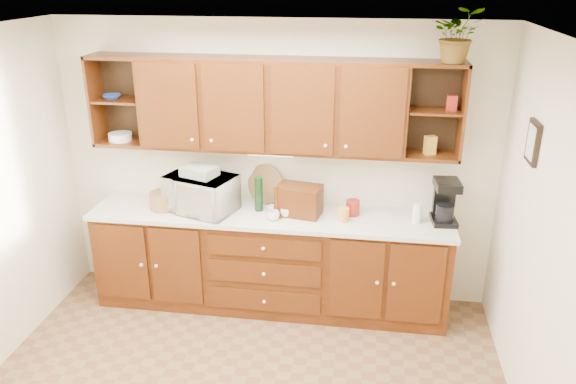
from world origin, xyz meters
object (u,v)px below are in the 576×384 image
(bread_box, at_px, (299,200))
(coffee_maker, at_px, (445,202))
(potted_plant, at_px, (458,35))
(microwave, at_px, (201,193))

(bread_box, height_order, coffee_maker, coffee_maker)
(bread_box, bearing_deg, potted_plant, 13.54)
(microwave, height_order, bread_box, microwave)
(bread_box, bearing_deg, microwave, -166.45)
(coffee_maker, bearing_deg, potted_plant, 142.14)
(potted_plant, bearing_deg, coffee_maker, -33.17)
(coffee_maker, xyz_separation_m, potted_plant, (-0.04, 0.03, 1.38))
(coffee_maker, bearing_deg, bread_box, 176.88)
(bread_box, bearing_deg, coffee_maker, 12.26)
(microwave, relative_size, bread_box, 1.56)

